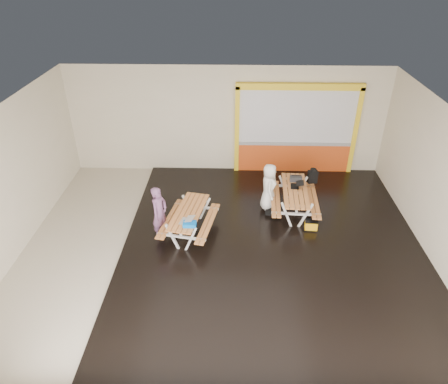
{
  "coord_description": "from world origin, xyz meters",
  "views": [
    {
      "loc": [
        0.25,
        -8.11,
        6.52
      ],
      "look_at": [
        0.0,
        0.9,
        1.0
      ],
      "focal_mm": 32.43,
      "sensor_mm": 36.0,
      "label": 1
    }
  ],
  "objects_px": {
    "laptop_right": "(297,185)",
    "blue_pouch": "(190,224)",
    "picnic_table_left": "(189,217)",
    "backpack": "(313,176)",
    "laptop_left": "(187,220)",
    "fluke_bag": "(311,225)",
    "picnic_table_right": "(295,195)",
    "person_right": "(269,187)",
    "person_left": "(159,213)",
    "toolbox": "(296,179)",
    "dark_case": "(273,211)"
  },
  "relations": [
    {
      "from": "picnic_table_right",
      "to": "person_left",
      "type": "height_order",
      "value": "person_left"
    },
    {
      "from": "person_right",
      "to": "toolbox",
      "type": "bearing_deg",
      "value": -62.96
    },
    {
      "from": "person_right",
      "to": "person_left",
      "type": "bearing_deg",
      "value": 115.34
    },
    {
      "from": "picnic_table_right",
      "to": "person_left",
      "type": "relative_size",
      "value": 1.36
    },
    {
      "from": "person_right",
      "to": "fluke_bag",
      "type": "distance_m",
      "value": 1.57
    },
    {
      "from": "laptop_right",
      "to": "blue_pouch",
      "type": "distance_m",
      "value": 3.37
    },
    {
      "from": "person_left",
      "to": "fluke_bag",
      "type": "xyz_separation_m",
      "value": [
        3.92,
        0.35,
        -0.57
      ]
    },
    {
      "from": "picnic_table_left",
      "to": "backpack",
      "type": "xyz_separation_m",
      "value": [
        3.46,
        2.01,
        0.14
      ]
    },
    {
      "from": "person_right",
      "to": "laptop_right",
      "type": "height_order",
      "value": "person_right"
    },
    {
      "from": "picnic_table_left",
      "to": "laptop_right",
      "type": "xyz_separation_m",
      "value": [
        2.89,
        1.25,
        0.25
      ]
    },
    {
      "from": "person_left",
      "to": "person_right",
      "type": "relative_size",
      "value": 1.06
    },
    {
      "from": "fluke_bag",
      "to": "laptop_left",
      "type": "bearing_deg",
      "value": -168.04
    },
    {
      "from": "picnic_table_left",
      "to": "fluke_bag",
      "type": "relative_size",
      "value": 5.66
    },
    {
      "from": "laptop_right",
      "to": "backpack",
      "type": "distance_m",
      "value": 0.95
    },
    {
      "from": "picnic_table_left",
      "to": "dark_case",
      "type": "relative_size",
      "value": 4.78
    },
    {
      "from": "backpack",
      "to": "dark_case",
      "type": "relative_size",
      "value": 1.1
    },
    {
      "from": "person_left",
      "to": "blue_pouch",
      "type": "relative_size",
      "value": 4.57
    },
    {
      "from": "picnic_table_right",
      "to": "dark_case",
      "type": "relative_size",
      "value": 4.69
    },
    {
      "from": "person_right",
      "to": "laptop_right",
      "type": "xyz_separation_m",
      "value": [
        0.78,
        0.08,
        0.02
      ]
    },
    {
      "from": "laptop_left",
      "to": "backpack",
      "type": "relative_size",
      "value": 0.88
    },
    {
      "from": "laptop_right",
      "to": "blue_pouch",
      "type": "xyz_separation_m",
      "value": [
        -2.8,
        -1.86,
        -0.04
      ]
    },
    {
      "from": "toolbox",
      "to": "person_right",
      "type": "bearing_deg",
      "value": -153.6
    },
    {
      "from": "laptop_left",
      "to": "blue_pouch",
      "type": "distance_m",
      "value": 0.18
    },
    {
      "from": "picnic_table_left",
      "to": "person_left",
      "type": "height_order",
      "value": "person_left"
    },
    {
      "from": "picnic_table_right",
      "to": "backpack",
      "type": "bearing_deg",
      "value": 55.47
    },
    {
      "from": "blue_pouch",
      "to": "toolbox",
      "type": "relative_size",
      "value": 0.91
    },
    {
      "from": "person_right",
      "to": "backpack",
      "type": "height_order",
      "value": "person_right"
    },
    {
      "from": "picnic_table_right",
      "to": "laptop_right",
      "type": "relative_size",
      "value": 5.1
    },
    {
      "from": "toolbox",
      "to": "dark_case",
      "type": "relative_size",
      "value": 0.83
    },
    {
      "from": "picnic_table_right",
      "to": "laptop_right",
      "type": "distance_m",
      "value": 0.29
    },
    {
      "from": "blue_pouch",
      "to": "picnic_table_right",
      "type": "bearing_deg",
      "value": 31.75
    },
    {
      "from": "toolbox",
      "to": "backpack",
      "type": "height_order",
      "value": "toolbox"
    },
    {
      "from": "dark_case",
      "to": "blue_pouch",
      "type": "bearing_deg",
      "value": -143.82
    },
    {
      "from": "person_right",
      "to": "fluke_bag",
      "type": "height_order",
      "value": "person_right"
    },
    {
      "from": "picnic_table_right",
      "to": "laptop_right",
      "type": "xyz_separation_m",
      "value": [
        0.06,
        0.17,
        0.23
      ]
    },
    {
      "from": "toolbox",
      "to": "fluke_bag",
      "type": "height_order",
      "value": "toolbox"
    },
    {
      "from": "backpack",
      "to": "fluke_bag",
      "type": "height_order",
      "value": "backpack"
    },
    {
      "from": "laptop_left",
      "to": "blue_pouch",
      "type": "relative_size",
      "value": 1.29
    },
    {
      "from": "picnic_table_left",
      "to": "dark_case",
      "type": "bearing_deg",
      "value": 23.45
    },
    {
      "from": "person_right",
      "to": "blue_pouch",
      "type": "height_order",
      "value": "person_right"
    },
    {
      "from": "fluke_bag",
      "to": "toolbox",
      "type": "bearing_deg",
      "value": 102.31
    },
    {
      "from": "person_left",
      "to": "picnic_table_left",
      "type": "bearing_deg",
      "value": -56.83
    },
    {
      "from": "dark_case",
      "to": "fluke_bag",
      "type": "height_order",
      "value": "fluke_bag"
    },
    {
      "from": "laptop_right",
      "to": "picnic_table_right",
      "type": "bearing_deg",
      "value": -108.74
    },
    {
      "from": "laptop_left",
      "to": "fluke_bag",
      "type": "bearing_deg",
      "value": 11.96
    },
    {
      "from": "blue_pouch",
      "to": "dark_case",
      "type": "xyz_separation_m",
      "value": [
        2.17,
        1.59,
        -0.64
      ]
    },
    {
      "from": "backpack",
      "to": "dark_case",
      "type": "xyz_separation_m",
      "value": [
        -1.21,
        -1.03,
        -0.57
      ]
    },
    {
      "from": "laptop_right",
      "to": "backpack",
      "type": "relative_size",
      "value": 0.83
    },
    {
      "from": "picnic_table_right",
      "to": "person_right",
      "type": "xyz_separation_m",
      "value": [
        -0.72,
        0.09,
        0.21
      ]
    },
    {
      "from": "picnic_table_left",
      "to": "person_left",
      "type": "distance_m",
      "value": 0.77
    }
  ]
}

